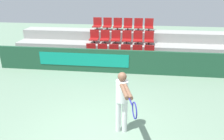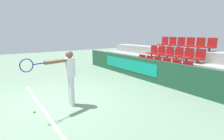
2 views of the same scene
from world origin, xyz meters
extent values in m
plane|color=gray|center=(0.00, 0.00, 0.00)|extent=(30.00, 30.00, 0.00)
cube|color=white|center=(0.00, -0.31, 0.00)|extent=(4.44, 0.08, 0.01)
cube|color=#1E4C33|center=(0.00, 4.27, 0.49)|extent=(10.26, 0.12, 0.99)
cube|color=#0F937A|center=(-1.44, 4.20, 0.54)|extent=(3.75, 0.02, 0.54)
cube|color=#9E9E99|center=(0.00, 4.77, 0.22)|extent=(9.86, 0.86, 0.44)
cube|color=#9E9E99|center=(0.00, 5.63, 0.44)|extent=(9.86, 0.86, 0.87)
cube|color=#9E9E99|center=(0.00, 6.49, 0.65)|extent=(9.86, 0.86, 1.31)
cylinder|color=#333333|center=(-1.27, 4.82, 0.51)|extent=(0.07, 0.07, 0.14)
cube|color=#A31919|center=(-1.27, 4.82, 0.61)|extent=(0.42, 0.41, 0.05)
cube|color=#A31919|center=(-1.27, 5.00, 0.82)|extent=(0.42, 0.04, 0.39)
cylinder|color=#333333|center=(-0.76, 4.82, 0.51)|extent=(0.07, 0.07, 0.14)
cube|color=#A31919|center=(-0.76, 4.82, 0.61)|extent=(0.42, 0.41, 0.05)
cube|color=#A31919|center=(-0.76, 5.00, 0.82)|extent=(0.42, 0.04, 0.39)
cylinder|color=#333333|center=(-0.25, 4.82, 0.51)|extent=(0.07, 0.07, 0.14)
cube|color=#A31919|center=(-0.25, 4.82, 0.61)|extent=(0.42, 0.41, 0.05)
cube|color=#A31919|center=(-0.25, 5.00, 0.82)|extent=(0.42, 0.04, 0.39)
cylinder|color=#333333|center=(0.25, 4.82, 0.51)|extent=(0.07, 0.07, 0.14)
cube|color=#A31919|center=(0.25, 4.82, 0.61)|extent=(0.42, 0.41, 0.05)
cube|color=#A31919|center=(0.25, 5.00, 0.82)|extent=(0.42, 0.04, 0.39)
cylinder|color=#333333|center=(0.76, 4.82, 0.51)|extent=(0.07, 0.07, 0.14)
cube|color=#A31919|center=(0.76, 4.82, 0.61)|extent=(0.42, 0.41, 0.05)
cube|color=#A31919|center=(0.76, 5.00, 0.82)|extent=(0.42, 0.04, 0.39)
cylinder|color=#333333|center=(1.27, 4.82, 0.51)|extent=(0.07, 0.07, 0.14)
cube|color=#A31919|center=(1.27, 4.82, 0.61)|extent=(0.42, 0.41, 0.05)
cube|color=#A31919|center=(1.27, 5.00, 0.82)|extent=(0.42, 0.04, 0.39)
cylinder|color=#333333|center=(-1.27, 5.67, 0.94)|extent=(0.07, 0.07, 0.14)
cube|color=#A31919|center=(-1.27, 5.67, 1.04)|extent=(0.42, 0.41, 0.05)
cube|color=#A31919|center=(-1.27, 5.86, 1.26)|extent=(0.42, 0.04, 0.39)
cylinder|color=#333333|center=(-0.76, 5.67, 0.94)|extent=(0.07, 0.07, 0.14)
cube|color=#A31919|center=(-0.76, 5.67, 1.04)|extent=(0.42, 0.41, 0.05)
cube|color=#A31919|center=(-0.76, 5.86, 1.26)|extent=(0.42, 0.04, 0.39)
cylinder|color=#333333|center=(-0.25, 5.67, 0.94)|extent=(0.07, 0.07, 0.14)
cube|color=#A31919|center=(-0.25, 5.67, 1.04)|extent=(0.42, 0.41, 0.05)
cube|color=#A31919|center=(-0.25, 5.86, 1.26)|extent=(0.42, 0.04, 0.39)
cylinder|color=#333333|center=(0.25, 5.67, 0.94)|extent=(0.07, 0.07, 0.14)
cube|color=#A31919|center=(0.25, 5.67, 1.04)|extent=(0.42, 0.41, 0.05)
cube|color=#A31919|center=(0.25, 5.86, 1.26)|extent=(0.42, 0.04, 0.39)
cylinder|color=#333333|center=(0.76, 5.67, 0.94)|extent=(0.07, 0.07, 0.14)
cube|color=#A31919|center=(0.76, 5.67, 1.04)|extent=(0.42, 0.41, 0.05)
cube|color=#A31919|center=(0.76, 5.86, 1.26)|extent=(0.42, 0.04, 0.39)
cylinder|color=#333333|center=(1.27, 5.67, 0.94)|extent=(0.07, 0.07, 0.14)
cube|color=#A31919|center=(1.27, 5.67, 1.04)|extent=(0.42, 0.41, 0.05)
cube|color=#A31919|center=(1.27, 5.86, 1.26)|extent=(0.42, 0.04, 0.39)
cylinder|color=#333333|center=(-1.27, 6.53, 1.38)|extent=(0.07, 0.07, 0.14)
cube|color=#A31919|center=(-1.27, 6.53, 1.48)|extent=(0.42, 0.41, 0.05)
cube|color=#A31919|center=(-1.27, 6.71, 1.69)|extent=(0.42, 0.04, 0.39)
cylinder|color=#333333|center=(-0.76, 6.53, 1.38)|extent=(0.07, 0.07, 0.14)
cube|color=#A31919|center=(-0.76, 6.53, 1.48)|extent=(0.42, 0.41, 0.05)
cube|color=#A31919|center=(-0.76, 6.71, 1.69)|extent=(0.42, 0.04, 0.39)
cylinder|color=#333333|center=(-0.25, 6.53, 1.38)|extent=(0.07, 0.07, 0.14)
cube|color=#A31919|center=(-0.25, 6.53, 1.48)|extent=(0.42, 0.41, 0.05)
cube|color=#A31919|center=(-0.25, 6.71, 1.69)|extent=(0.42, 0.04, 0.39)
cylinder|color=#333333|center=(0.25, 6.53, 1.38)|extent=(0.07, 0.07, 0.14)
cube|color=#A31919|center=(0.25, 6.53, 1.48)|extent=(0.42, 0.41, 0.05)
cube|color=#A31919|center=(0.25, 6.71, 1.69)|extent=(0.42, 0.04, 0.39)
cylinder|color=#333333|center=(0.76, 6.53, 1.38)|extent=(0.07, 0.07, 0.14)
cube|color=#A31919|center=(0.76, 6.53, 1.48)|extent=(0.42, 0.41, 0.05)
cube|color=#A31919|center=(0.76, 6.71, 1.69)|extent=(0.42, 0.04, 0.39)
cylinder|color=#333333|center=(1.27, 6.53, 1.38)|extent=(0.07, 0.07, 0.14)
cube|color=#A31919|center=(1.27, 6.53, 1.48)|extent=(0.42, 0.41, 0.05)
cube|color=#A31919|center=(1.27, 6.71, 1.69)|extent=(0.42, 0.04, 0.39)
cylinder|color=silver|center=(0.36, 0.48, 0.44)|extent=(0.13, 0.13, 0.87)
cylinder|color=silver|center=(0.52, 0.48, 0.44)|extent=(0.13, 0.13, 0.87)
cylinder|color=white|center=(0.44, 0.48, 1.14)|extent=(0.29, 0.29, 0.53)
sphere|color=brown|center=(0.44, 0.48, 1.51)|extent=(0.21, 0.21, 0.21)
cylinder|color=brown|center=(0.51, 0.04, 1.36)|extent=(0.25, 0.61, 0.09)
cylinder|color=brown|center=(0.59, 0.04, 1.36)|extent=(0.25, 0.61, 0.09)
cylinder|color=navy|center=(0.67, -0.39, 1.36)|extent=(0.11, 0.30, 0.03)
torus|color=navy|center=(0.75, -0.68, 1.36)|extent=(0.11, 0.32, 0.32)
sphere|color=#CCDB33|center=(0.36, -0.56, 0.03)|extent=(0.07, 0.07, 0.07)
camera|label=1|loc=(0.75, -4.10, 3.54)|focal=35.00mm
camera|label=2|loc=(5.12, -1.31, 2.10)|focal=28.00mm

